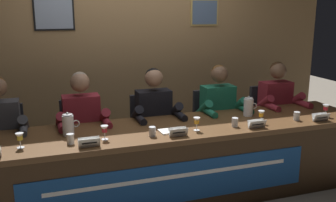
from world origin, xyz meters
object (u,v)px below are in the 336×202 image
object	(u,v)px
water_pitcher_left_side	(68,125)
nameplate_right	(257,124)
panelist_center	(156,117)
conference_table	(172,152)
panelist_left	(83,124)
water_cup_far_right	(297,116)
chair_right	(212,130)
panelist_far_right	(279,106)
juice_glass_far_left	(20,138)
nameplate_left	(89,142)
juice_glass_left	(105,130)
panelist_far_left	(0,132)
juice_glass_center	(197,121)
juice_glass_right	(261,114)
water_pitcher_right_side	(249,107)
juice_glass_far_right	(326,108)
document_stack_center	(171,131)
chair_far_left	(5,152)
water_cup_right	(235,123)
water_cup_left	(70,139)
chair_far_right	(268,124)
chair_center	(151,136)
water_cup_center	(152,132)
panelist_right	(221,111)
nameplate_center	(178,132)
nameplate_far_right	(321,117)
chair_left	(82,144)

from	to	relation	value
water_pitcher_left_side	nameplate_right	bearing A→B (deg)	-11.82
panelist_center	conference_table	bearing A→B (deg)	-90.20
panelist_left	water_cup_far_right	bearing A→B (deg)	-16.56
panelist_left	chair_right	world-z (taller)	panelist_left
panelist_left	panelist_far_right	world-z (taller)	same
juice_glass_far_left	nameplate_left	size ratio (longest dim) A/B	0.71
juice_glass_left	chair_right	size ratio (longest dim) A/B	0.14
panelist_far_left	water_pitcher_left_side	world-z (taller)	panelist_far_left
juice_glass_left	panelist_center	bearing A→B (deg)	42.30
juice_glass_center	nameplate_right	bearing A→B (deg)	-11.07
juice_glass_right	water_pitcher_right_side	bearing A→B (deg)	86.60
juice_glass_far_right	document_stack_center	size ratio (longest dim) A/B	0.57
chair_far_left	water_cup_right	distance (m)	2.28
conference_table	water_cup_left	size ratio (longest dim) A/B	47.77
panelist_left	water_pitcher_right_side	world-z (taller)	panelist_left
juice_glass_far_left	juice_glass_right	distance (m)	2.21
chair_right	chair_far_right	size ratio (longest dim) A/B	1.00
panelist_far_right	document_stack_center	distance (m)	1.62
water_cup_left	water_pitcher_right_side	bearing A→B (deg)	8.60
chair_center	panelist_left	bearing A→B (deg)	-165.21
water_cup_center	water_cup_far_right	xyz separation A→B (m)	(1.51, 0.01, 0.00)
water_cup_left	panelist_far_right	size ratio (longest dim) A/B	0.07
panelist_right	document_stack_center	bearing A→B (deg)	-144.77
water_cup_right	panelist_far_right	size ratio (longest dim) A/B	0.07
chair_right	water_pitcher_left_side	xyz separation A→B (m)	(-1.66, -0.55, 0.39)
juice_glass_right	nameplate_right	bearing A→B (deg)	-134.12
nameplate_center	panelist_far_right	size ratio (longest dim) A/B	0.14
chair_far_left	water_cup_left	size ratio (longest dim) A/B	10.41
water_cup_left	chair_far_right	xyz separation A→B (m)	(2.42, 0.78, -0.33)
juice_glass_far_left	nameplate_far_right	xyz separation A→B (m)	(2.81, -0.15, -0.05)
chair_left	nameplate_right	bearing A→B (deg)	-30.58
panelist_far_left	document_stack_center	distance (m)	1.58
juice_glass_right	chair_right	bearing A→B (deg)	100.73
panelist_left	nameplate_right	bearing A→B (deg)	-24.75
water_cup_right	chair_far_right	bearing A→B (deg)	41.43
juice_glass_center	nameplate_right	size ratio (longest dim) A/B	0.72
nameplate_left	water_cup_right	xyz separation A→B (m)	(1.38, 0.12, -0.00)
nameplate_right	juice_glass_right	world-z (taller)	juice_glass_right
juice_glass_center	panelist_right	world-z (taller)	panelist_right
nameplate_left	nameplate_far_right	bearing A→B (deg)	0.15
nameplate_center	conference_table	bearing A→B (deg)	88.91
nameplate_right	juice_glass_right	bearing A→B (deg)	45.88
nameplate_far_right	panelist_right	bearing A→B (deg)	136.63
panelist_right	document_stack_center	distance (m)	0.95
water_cup_center	chair_far_right	size ratio (longest dim) A/B	0.10
water_cup_left	water_cup_center	bearing A→B (deg)	-2.58
water_cup_far_right	juice_glass_center	bearing A→B (deg)	179.28
nameplate_left	juice_glass_right	distance (m)	1.68
water_pitcher_right_side	panelist_left	bearing A→B (deg)	169.49
chair_right	panelist_right	distance (m)	0.34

